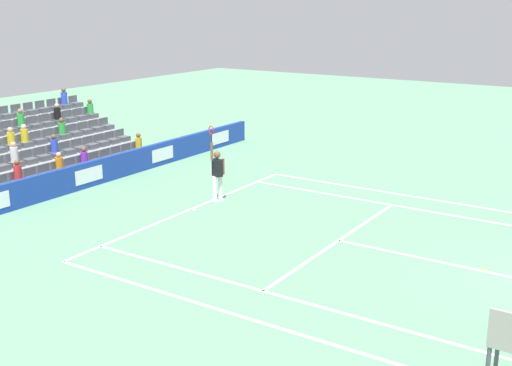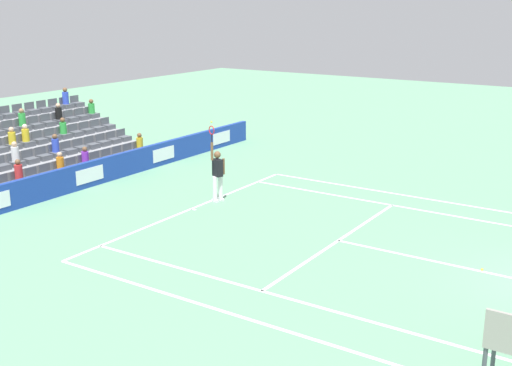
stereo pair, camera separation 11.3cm
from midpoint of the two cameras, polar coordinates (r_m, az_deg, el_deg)
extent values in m
cube|color=white|center=(21.96, -5.87, -2.28)|extent=(10.97, 0.10, 0.01)
cube|color=white|center=(19.16, 7.10, -5.02)|extent=(8.23, 0.10, 0.01)
cube|color=white|center=(18.11, 16.28, -6.80)|extent=(0.10, 6.40, 0.01)
cube|color=white|center=(15.62, 1.86, -9.84)|extent=(0.10, 11.89, 0.01)
cube|color=white|center=(22.60, 12.74, -2.07)|extent=(0.10, 11.89, 0.01)
cube|color=white|center=(14.58, -0.99, -11.78)|extent=(0.10, 11.89, 0.01)
cube|color=white|center=(23.84, 13.91, -1.22)|extent=(0.10, 11.89, 0.01)
cube|color=white|center=(21.90, -5.67, -2.33)|extent=(0.10, 0.20, 0.01)
cube|color=#193899|center=(25.11, -14.72, 0.70)|extent=(20.81, 0.20, 0.97)
cube|color=white|center=(31.07, -3.24, 3.99)|extent=(1.33, 0.01, 0.54)
cube|color=white|center=(27.90, -8.29, 2.52)|extent=(1.33, 0.01, 0.54)
cube|color=white|center=(25.03, -14.55, 0.67)|extent=(1.33, 0.01, 0.54)
cylinder|color=white|center=(22.71, -3.28, -0.44)|extent=(0.16, 0.16, 0.90)
cylinder|color=white|center=(22.58, -3.78, -0.54)|extent=(0.16, 0.16, 0.90)
cube|color=white|center=(22.83, -3.27, -1.43)|extent=(0.19, 0.28, 0.08)
cube|color=white|center=(22.70, -3.76, -1.54)|extent=(0.19, 0.28, 0.08)
cube|color=black|center=(22.45, -3.56, 1.35)|extent=(0.32, 0.41, 0.60)
sphere|color=brown|center=(22.34, -3.58, 2.49)|extent=(0.24, 0.24, 0.24)
cylinder|color=brown|center=(22.19, -4.05, 2.79)|extent=(0.09, 0.09, 0.62)
cylinder|color=brown|center=(22.53, -3.03, 1.46)|extent=(0.09, 0.09, 0.56)
cylinder|color=black|center=(22.09, -4.07, 3.93)|extent=(0.04, 0.04, 0.28)
torus|color=red|center=(22.04, -4.09, 4.64)|extent=(0.12, 0.30, 0.31)
sphere|color=#D1E533|center=(21.99, -4.10, 5.36)|extent=(0.07, 0.07, 0.07)
cube|color=#474C54|center=(10.82, 19.94, -11.60)|extent=(0.56, 0.05, 0.04)
cube|color=gray|center=(25.96, -16.29, 0.44)|extent=(8.68, 0.95, 0.42)
cube|color=#545960|center=(28.58, -10.26, 2.82)|extent=(0.48, 0.44, 0.20)
cube|color=#545960|center=(28.66, -10.58, 3.35)|extent=(0.48, 0.04, 0.30)
cube|color=#545960|center=(28.15, -11.12, 2.58)|extent=(0.48, 0.44, 0.20)
cube|color=#545960|center=(28.23, -11.44, 3.12)|extent=(0.48, 0.04, 0.30)
cube|color=#545960|center=(27.72, -12.01, 2.33)|extent=(0.48, 0.44, 0.20)
cube|color=#545960|center=(27.80, -12.33, 2.88)|extent=(0.48, 0.04, 0.30)
cube|color=#545960|center=(27.30, -12.92, 2.07)|extent=(0.48, 0.44, 0.20)
cube|color=#545960|center=(27.38, -13.25, 2.63)|extent=(0.48, 0.04, 0.30)
cube|color=#545960|center=(26.88, -13.86, 1.81)|extent=(0.48, 0.44, 0.20)
cube|color=#545960|center=(26.97, -14.19, 2.38)|extent=(0.48, 0.04, 0.30)
cube|color=#545960|center=(26.48, -14.83, 1.53)|extent=(0.48, 0.44, 0.20)
cube|color=#545960|center=(26.57, -15.16, 2.11)|extent=(0.48, 0.04, 0.30)
cube|color=#545960|center=(26.08, -15.83, 1.25)|extent=(0.48, 0.44, 0.20)
cube|color=#545960|center=(26.17, -16.16, 1.84)|extent=(0.48, 0.04, 0.30)
cube|color=#545960|center=(25.69, -16.86, 0.96)|extent=(0.48, 0.44, 0.20)
cube|color=#545960|center=(25.78, -17.19, 1.56)|extent=(0.48, 0.04, 0.30)
cube|color=#545960|center=(25.31, -17.92, 0.66)|extent=(0.48, 0.44, 0.20)
cube|color=#545960|center=(25.41, -18.25, 1.27)|extent=(0.48, 0.04, 0.30)
cube|color=#545960|center=(24.94, -19.01, 0.35)|extent=(0.48, 0.44, 0.20)
cube|color=#545960|center=(25.04, -19.35, 0.96)|extent=(0.48, 0.04, 0.30)
cube|color=#545960|center=(24.58, -20.14, 0.03)|extent=(0.48, 0.44, 0.20)
cube|color=#545960|center=(24.68, -20.47, 0.65)|extent=(0.48, 0.04, 0.30)
cube|color=#545960|center=(24.24, -21.29, -0.30)|extent=(0.48, 0.44, 0.20)
cube|color=#545960|center=(24.33, -21.63, 0.34)|extent=(0.48, 0.04, 0.30)
cube|color=gray|center=(26.62, -17.67, 1.17)|extent=(8.68, 0.95, 0.84)
cube|color=#545960|center=(29.14, -11.67, 3.84)|extent=(0.48, 0.44, 0.20)
cube|color=#545960|center=(29.23, -11.98, 4.35)|extent=(0.48, 0.04, 0.30)
cube|color=#545960|center=(28.72, -12.54, 3.61)|extent=(0.48, 0.44, 0.20)
cube|color=#545960|center=(28.81, -12.85, 4.14)|extent=(0.48, 0.04, 0.30)
cube|color=#545960|center=(28.30, -13.43, 3.39)|extent=(0.48, 0.44, 0.20)
cube|color=#545960|center=(28.39, -13.74, 3.92)|extent=(0.48, 0.04, 0.30)
cube|color=#545960|center=(27.88, -14.34, 3.15)|extent=(0.48, 0.44, 0.20)
cube|color=#545960|center=(27.98, -14.66, 3.69)|extent=(0.48, 0.04, 0.30)
cube|color=#545960|center=(27.48, -15.28, 2.90)|extent=(0.48, 0.44, 0.20)
cube|color=#545960|center=(27.57, -15.60, 3.46)|extent=(0.48, 0.04, 0.30)
cube|color=#545960|center=(27.08, -16.25, 2.65)|extent=(0.48, 0.44, 0.20)
cube|color=#545960|center=(27.18, -16.57, 3.21)|extent=(0.48, 0.04, 0.30)
cube|color=#545960|center=(26.69, -17.25, 2.39)|extent=(0.48, 0.44, 0.20)
cube|color=#545960|center=(26.79, -17.57, 2.96)|extent=(0.48, 0.04, 0.30)
cube|color=#545960|center=(26.31, -18.28, 2.12)|extent=(0.48, 0.44, 0.20)
cube|color=#545960|center=(26.42, -18.60, 2.70)|extent=(0.48, 0.04, 0.30)
cube|color=#545960|center=(25.94, -19.33, 1.84)|extent=(0.48, 0.44, 0.20)
cube|color=#545960|center=(26.05, -19.65, 2.43)|extent=(0.48, 0.04, 0.30)
cube|color=#545960|center=(25.58, -20.42, 1.56)|extent=(0.48, 0.44, 0.20)
cube|color=#545960|center=(25.69, -20.74, 2.15)|extent=(0.48, 0.04, 0.30)
cube|color=#545960|center=(25.23, -21.53, 1.26)|extent=(0.48, 0.44, 0.20)
cube|color=gray|center=(27.30, -18.98, 1.85)|extent=(8.68, 0.95, 1.26)
cube|color=#545960|center=(29.73, -13.03, 4.81)|extent=(0.48, 0.44, 0.20)
cube|color=#545960|center=(29.83, -13.33, 5.32)|extent=(0.48, 0.04, 0.30)
cube|color=#545960|center=(29.31, -13.90, 4.61)|extent=(0.48, 0.44, 0.20)
cube|color=#545960|center=(29.41, -14.20, 5.12)|extent=(0.48, 0.04, 0.30)
cube|color=#545960|center=(28.90, -14.79, 4.39)|extent=(0.48, 0.44, 0.20)
cube|color=#545960|center=(29.00, -15.09, 4.91)|extent=(0.48, 0.04, 0.30)
cube|color=#545960|center=(28.50, -15.71, 4.18)|extent=(0.48, 0.44, 0.20)
cube|color=#545960|center=(28.60, -16.01, 4.70)|extent=(0.48, 0.04, 0.30)
cube|color=#545960|center=(28.10, -16.65, 3.95)|extent=(0.48, 0.44, 0.20)
cube|color=#545960|center=(28.20, -16.95, 4.48)|extent=(0.48, 0.04, 0.30)
cube|color=#545960|center=(27.71, -17.62, 3.72)|extent=(0.48, 0.44, 0.20)
cube|color=#545960|center=(27.82, -17.92, 4.26)|extent=(0.48, 0.04, 0.30)
cube|color=#545960|center=(27.33, -18.61, 3.47)|extent=(0.48, 0.44, 0.20)
cube|color=#545960|center=(27.44, -18.92, 4.03)|extent=(0.48, 0.04, 0.30)
cube|color=#545960|center=(26.96, -19.63, 3.23)|extent=(0.48, 0.44, 0.20)
cube|color=#545960|center=(27.07, -19.94, 3.78)|extent=(0.48, 0.04, 0.30)
cube|color=#545960|center=(26.60, -20.68, 2.97)|extent=(0.48, 0.44, 0.20)
cube|color=#545960|center=(26.71, -20.99, 3.54)|extent=(0.48, 0.04, 0.30)
cube|color=gray|center=(28.00, -20.23, 2.51)|extent=(8.68, 0.95, 1.68)
cube|color=#545960|center=(30.34, -14.34, 5.74)|extent=(0.48, 0.44, 0.20)
cube|color=#545960|center=(30.45, -14.63, 6.23)|extent=(0.48, 0.04, 0.30)
cube|color=#545960|center=(29.93, -15.21, 5.55)|extent=(0.48, 0.44, 0.20)
cube|color=#545960|center=(30.04, -15.50, 6.05)|extent=(0.48, 0.04, 0.30)
cube|color=#545960|center=(29.53, -16.10, 5.36)|extent=(0.48, 0.44, 0.20)
cube|color=#545960|center=(29.64, -16.39, 5.86)|extent=(0.48, 0.04, 0.30)
cube|color=#545960|center=(29.13, -17.01, 5.16)|extent=(0.48, 0.44, 0.20)
cube|color=#545960|center=(29.24, -17.31, 5.67)|extent=(0.48, 0.04, 0.30)
cube|color=#545960|center=(28.75, -17.95, 4.95)|extent=(0.48, 0.44, 0.20)
cube|color=#545960|center=(28.86, -18.25, 5.47)|extent=(0.48, 0.04, 0.30)
cube|color=#545960|center=(28.37, -18.92, 4.73)|extent=(0.48, 0.44, 0.20)
cube|color=#545960|center=(28.48, -19.21, 5.26)|extent=(0.48, 0.04, 0.30)
cube|color=#545960|center=(28.00, -19.91, 4.51)|extent=(0.48, 0.44, 0.20)
cube|color=#545960|center=(28.11, -20.20, 5.04)|extent=(0.48, 0.04, 0.30)
cube|color=#545960|center=(27.64, -20.92, 4.28)|extent=(0.48, 0.44, 0.20)
cube|color=#545960|center=(27.75, -21.22, 4.82)|extent=(0.48, 0.04, 0.30)
cube|color=gray|center=(28.71, -21.42, 3.13)|extent=(8.68, 0.95, 2.10)
cube|color=#545960|center=(30.98, -15.60, 6.64)|extent=(0.48, 0.44, 0.20)
cube|color=#545960|center=(31.09, -15.88, 7.11)|extent=(0.48, 0.04, 0.30)
cube|color=#545960|center=(30.57, -16.47, 6.46)|extent=(0.48, 0.44, 0.20)
cube|color=#545960|center=(30.69, -16.75, 6.94)|extent=(0.48, 0.04, 0.30)
cube|color=#545960|center=(30.18, -17.36, 6.28)|extent=(0.48, 0.44, 0.20)
cube|color=#545960|center=(30.30, -17.64, 6.77)|extent=(0.48, 0.04, 0.30)
cube|color=#545960|center=(29.79, -18.27, 6.09)|extent=(0.48, 0.44, 0.20)
cube|color=#545960|center=(29.91, -18.55, 6.59)|extent=(0.48, 0.04, 0.30)
cube|color=#545960|center=(29.41, -19.21, 5.90)|extent=(0.48, 0.44, 0.20)
cube|color=#545960|center=(29.53, -19.49, 6.40)|extent=(0.48, 0.04, 0.30)
cube|color=#545960|center=(29.04, -20.16, 5.70)|extent=(0.48, 0.44, 0.20)
cube|color=#545960|center=(29.17, -20.45, 6.21)|extent=(0.48, 0.04, 0.30)
cube|color=#545960|center=(28.68, -21.15, 5.49)|extent=(0.48, 0.44, 0.20)
cube|color=#545960|center=(28.81, -21.43, 6.00)|extent=(0.48, 0.04, 0.30)
cylinder|color=white|center=(25.54, -20.56, 2.38)|extent=(0.28, 0.28, 0.54)
sphere|color=#D3A884|center=(25.47, -20.64, 3.19)|extent=(0.20, 0.20, 0.20)
cylinder|color=blue|center=(26.66, -17.38, 3.15)|extent=(0.28, 0.28, 0.51)
sphere|color=brown|center=(26.59, -17.44, 3.90)|extent=(0.20, 0.20, 0.20)
cylinder|color=yellow|center=(26.94, -19.76, 3.95)|extent=(0.28, 0.28, 0.49)
sphere|color=beige|center=(26.88, -19.83, 4.67)|extent=(0.20, 0.20, 0.20)
cylinder|color=green|center=(28.08, -16.77, 4.63)|extent=(0.28, 0.28, 0.47)
sphere|color=brown|center=(28.02, -16.82, 5.30)|extent=(0.20, 0.20, 0.20)
cylinder|color=black|center=(29.11, -17.13, 5.83)|extent=(0.28, 0.28, 0.49)
sphere|color=#D3A884|center=(29.06, -17.19, 6.51)|extent=(0.20, 0.20, 0.20)
cylinder|color=yellow|center=(28.55, -10.37, 3.48)|extent=(0.28, 0.28, 0.46)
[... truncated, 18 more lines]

